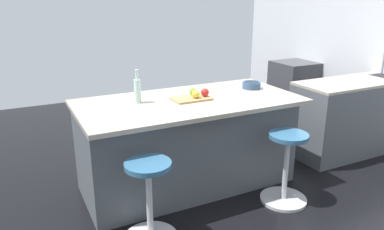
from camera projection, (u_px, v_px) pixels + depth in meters
ground_plane at (207, 178)px, 3.99m from camera, size 7.52×7.52×0.00m
sink_cabinet at (371, 112)px, 4.70m from camera, size 2.21×0.60×1.19m
oven_range at (293, 89)px, 5.94m from camera, size 0.60×0.61×0.88m
kitchen_island at (188, 142)px, 3.73m from camera, size 2.14×1.06×0.92m
stool_by_window at (286, 170)px, 3.46m from camera, size 0.44×0.44×0.69m
stool_middle at (150, 205)px, 2.88m from camera, size 0.44×0.44×0.69m
cutting_board at (191, 98)px, 3.56m from camera, size 0.36×0.24×0.02m
apple_green at (193, 91)px, 3.63m from camera, size 0.07×0.07×0.07m
apple_yellow at (196, 94)px, 3.52m from camera, size 0.08×0.08×0.08m
apple_red at (205, 92)px, 3.58m from camera, size 0.08×0.08×0.08m
water_bottle at (138, 90)px, 3.41m from camera, size 0.06×0.06×0.31m
fruit_bowl at (251, 85)px, 3.97m from camera, size 0.19×0.19×0.07m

